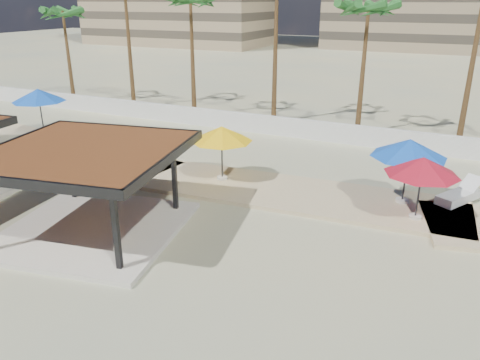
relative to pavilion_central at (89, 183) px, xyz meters
The scene contains 13 objects.
ground 3.60m from the pavilion_central, 10.98° to the right, with size 200.00×200.00×0.00m, color #C7B983.
promenade 8.86m from the pavilion_central, 55.06° to the left, with size 44.45×7.97×0.24m.
boundary_wall 15.77m from the pavilion_central, 79.15° to the left, with size 56.00×0.30×1.20m, color silver.
pavilion_central is the anchor object (origin of this frame).
umbrella_a 14.59m from the pavilion_central, 143.72° to the left, with size 3.50×3.50×2.87m.
umbrella_b 6.86m from the pavilion_central, 72.77° to the left, with size 3.53×3.53×2.57m.
umbrella_c 12.37m from the pavilion_central, 29.04° to the left, with size 2.90×2.90×2.50m.
umbrella_d 12.56m from the pavilion_central, 36.18° to the left, with size 3.93×3.93×2.75m.
lounger_a 9.14m from the pavilion_central, 131.69° to the left, with size 0.76×2.27×0.86m.
lounger_b 15.05m from the pavilion_central, 34.97° to the left, with size 1.82×2.43×0.89m.
palm_a 25.76m from the pavilion_central, 135.51° to the left, with size 3.00×3.00×7.94m.
palm_c 19.43m from the pavilion_central, 109.03° to the left, with size 3.00×3.00×8.91m.
palm_e 19.56m from the pavilion_central, 71.53° to the left, with size 3.00×3.00×8.48m.
Camera 1 is at (8.78, -11.25, 8.18)m, focal length 35.00 mm.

